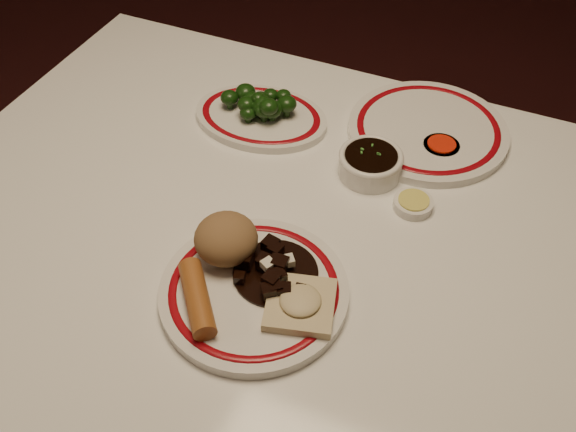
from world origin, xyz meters
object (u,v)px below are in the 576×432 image
(broccoli_plate, at_px, (261,117))
(rice_mound, at_px, (226,239))
(dining_table, at_px, (279,260))
(main_plate, at_px, (254,292))
(stirfry_heap, at_px, (273,270))
(fried_wonton, at_px, (300,303))
(broccoli_pile, at_px, (261,103))
(soy_bowl, at_px, (370,164))
(spring_roll, at_px, (197,298))

(broccoli_plate, bearing_deg, rice_mound, -72.95)
(dining_table, bearing_deg, broccoli_plate, 121.47)
(main_plate, height_order, stirfry_heap, stirfry_heap)
(dining_table, xyz_separation_m, rice_mound, (-0.04, -0.10, 0.14))
(fried_wonton, height_order, broccoli_pile, broccoli_pile)
(rice_mound, distance_m, stirfry_heap, 0.08)
(dining_table, xyz_separation_m, broccoli_pile, (-0.14, 0.22, 0.13))
(stirfry_heap, distance_m, soy_bowl, 0.28)
(rice_mound, relative_size, broccoli_plate, 0.36)
(fried_wonton, distance_m, broccoli_plate, 0.44)
(dining_table, distance_m, soy_bowl, 0.22)
(main_plate, height_order, rice_mound, rice_mound)
(dining_table, bearing_deg, soy_bowl, 60.91)
(fried_wonton, relative_size, soy_bowl, 1.07)
(spring_roll, bearing_deg, broccoli_plate, 64.59)
(spring_roll, relative_size, broccoli_plate, 0.46)
(soy_bowl, bearing_deg, rice_mound, -115.85)
(broccoli_pile, distance_m, soy_bowl, 0.24)
(broccoli_pile, bearing_deg, spring_roll, -76.05)
(stirfry_heap, bearing_deg, dining_table, 110.34)
(broccoli_plate, bearing_deg, fried_wonton, -57.56)
(main_plate, relative_size, spring_roll, 2.26)
(main_plate, height_order, spring_roll, spring_roll)
(dining_table, xyz_separation_m, main_plate, (0.03, -0.14, 0.10))
(rice_mound, distance_m, fried_wonton, 0.15)
(main_plate, xyz_separation_m, fried_wonton, (0.07, -0.00, 0.02))
(broccoli_pile, bearing_deg, broccoli_plate, -81.20)
(rice_mound, xyz_separation_m, broccoli_pile, (-0.10, 0.33, -0.01))
(dining_table, relative_size, broccoli_pile, 8.51)
(dining_table, relative_size, spring_roll, 9.99)
(main_plate, bearing_deg, fried_wonton, -3.49)
(main_plate, relative_size, rice_mound, 2.93)
(rice_mound, distance_m, soy_bowl, 0.30)
(main_plate, xyz_separation_m, rice_mound, (-0.06, 0.04, 0.04))
(broccoli_plate, bearing_deg, broccoli_pile, 98.80)
(spring_roll, height_order, broccoli_pile, broccoli_pile)
(dining_table, bearing_deg, stirfry_heap, -69.66)
(main_plate, bearing_deg, spring_roll, -135.38)
(fried_wonton, relative_size, broccoli_plate, 0.44)
(fried_wonton, bearing_deg, spring_roll, -158.17)
(main_plate, xyz_separation_m, spring_roll, (-0.06, -0.06, 0.02))
(broccoli_plate, bearing_deg, dining_table, -58.53)
(broccoli_plate, height_order, soy_bowl, soy_bowl)
(main_plate, bearing_deg, stirfry_heap, 64.61)
(stirfry_heap, bearing_deg, fried_wonton, -32.18)
(spring_roll, distance_m, broccoli_plate, 0.44)
(main_plate, distance_m, spring_roll, 0.08)
(main_plate, xyz_separation_m, broccoli_pile, (-0.16, 0.37, 0.03))
(fried_wonton, bearing_deg, broccoli_pile, 122.36)
(main_plate, distance_m, broccoli_pile, 0.40)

